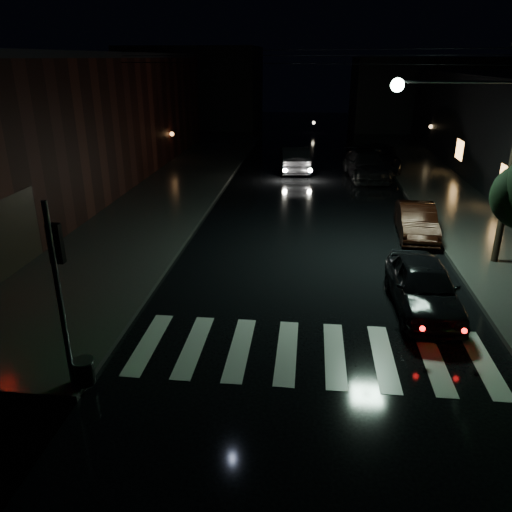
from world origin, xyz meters
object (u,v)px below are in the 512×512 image
(parked_car_d, at_px, (377,158))
(oncoming_car, at_px, (294,159))
(parked_car_c, at_px, (366,165))
(parked_car_b, at_px, (416,221))
(parked_car_a, at_px, (423,286))

(parked_car_d, distance_m, oncoming_car, 5.46)
(oncoming_car, bearing_deg, parked_car_c, 155.66)
(oncoming_car, bearing_deg, parked_car_b, 108.02)
(parked_car_c, bearing_deg, parked_car_a, -96.52)
(parked_car_b, relative_size, oncoming_car, 0.82)
(parked_car_a, relative_size, parked_car_d, 0.73)
(parked_car_a, bearing_deg, parked_car_b, 79.71)
(parked_car_a, bearing_deg, parked_car_d, 85.85)
(parked_car_b, bearing_deg, parked_car_d, 93.87)
(parked_car_a, xyz_separation_m, parked_car_b, (1.02, 6.58, -0.07))
(parked_car_b, distance_m, parked_car_c, 10.86)
(parked_car_c, height_order, parked_car_d, parked_car_d)
(parked_car_a, distance_m, parked_car_d, 19.84)
(parked_car_c, distance_m, oncoming_car, 4.68)
(parked_car_a, distance_m, oncoming_car, 19.38)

